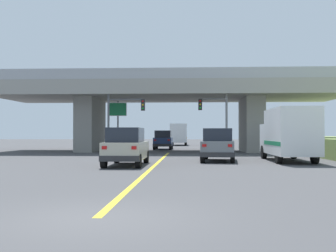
{
  "coord_description": "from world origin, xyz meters",
  "views": [
    {
      "loc": [
        1.89,
        -8.41,
        1.73
      ],
      "look_at": [
        0.36,
        20.75,
        2.24
      ],
      "focal_mm": 44.61,
      "sensor_mm": 36.0,
      "label": 1
    }
  ],
  "objects_px": {
    "suv_crossing": "(218,145)",
    "traffic_signal_nearside": "(217,114)",
    "traffic_signal_farside": "(121,113)",
    "highway_sign": "(118,114)",
    "sedan_oncoming": "(163,140)",
    "suv_lead": "(126,147)",
    "semi_truck_distant": "(179,134)",
    "box_truck": "(288,134)"
  },
  "relations": [
    {
      "from": "sedan_oncoming",
      "to": "suv_lead",
      "type": "bearing_deg",
      "value": -91.32
    },
    {
      "from": "sedan_oncoming",
      "to": "semi_truck_distant",
      "type": "xyz_separation_m",
      "value": [
        1.27,
        15.2,
        0.6
      ]
    },
    {
      "from": "suv_crossing",
      "to": "box_truck",
      "type": "distance_m",
      "value": 4.32
    },
    {
      "from": "box_truck",
      "to": "highway_sign",
      "type": "distance_m",
      "value": 16.89
    },
    {
      "from": "suv_lead",
      "to": "suv_crossing",
      "type": "bearing_deg",
      "value": 35.99
    },
    {
      "from": "traffic_signal_farside",
      "to": "semi_truck_distant",
      "type": "bearing_deg",
      "value": 80.46
    },
    {
      "from": "box_truck",
      "to": "sedan_oncoming",
      "type": "height_order",
      "value": "box_truck"
    },
    {
      "from": "suv_lead",
      "to": "traffic_signal_nearside",
      "type": "height_order",
      "value": "traffic_signal_nearside"
    },
    {
      "from": "traffic_signal_nearside",
      "to": "highway_sign",
      "type": "bearing_deg",
      "value": 170.47
    },
    {
      "from": "traffic_signal_farside",
      "to": "sedan_oncoming",
      "type": "bearing_deg",
      "value": 73.45
    },
    {
      "from": "suv_lead",
      "to": "box_truck",
      "type": "bearing_deg",
      "value": 21.31
    },
    {
      "from": "traffic_signal_farside",
      "to": "traffic_signal_nearside",
      "type": "bearing_deg",
      "value": 4.86
    },
    {
      "from": "box_truck",
      "to": "traffic_signal_farside",
      "type": "bearing_deg",
      "value": 142.54
    },
    {
      "from": "box_truck",
      "to": "sedan_oncoming",
      "type": "xyz_separation_m",
      "value": [
        -8.9,
        18.99,
        -0.66
      ]
    },
    {
      "from": "traffic_signal_nearside",
      "to": "sedan_oncoming",
      "type": "bearing_deg",
      "value": 119.35
    },
    {
      "from": "suv_lead",
      "to": "semi_truck_distant",
      "type": "height_order",
      "value": "semi_truck_distant"
    },
    {
      "from": "box_truck",
      "to": "highway_sign",
      "type": "bearing_deg",
      "value": 138.01
    },
    {
      "from": "box_truck",
      "to": "highway_sign",
      "type": "relative_size",
      "value": 1.52
    },
    {
      "from": "suv_crossing",
      "to": "traffic_signal_nearside",
      "type": "distance_m",
      "value": 10.0
    },
    {
      "from": "suv_crossing",
      "to": "traffic_signal_farside",
      "type": "xyz_separation_m",
      "value": [
        -7.58,
        9.01,
        2.39
      ]
    },
    {
      "from": "sedan_oncoming",
      "to": "semi_truck_distant",
      "type": "relative_size",
      "value": 0.67
    },
    {
      "from": "traffic_signal_farside",
      "to": "highway_sign",
      "type": "xyz_separation_m",
      "value": [
        -0.64,
        2.16,
        0.02
      ]
    },
    {
      "from": "suv_crossing",
      "to": "semi_truck_distant",
      "type": "relative_size",
      "value": 0.7
    },
    {
      "from": "highway_sign",
      "to": "suv_lead",
      "type": "bearing_deg",
      "value": -78.39
    },
    {
      "from": "box_truck",
      "to": "traffic_signal_farside",
      "type": "height_order",
      "value": "traffic_signal_farside"
    },
    {
      "from": "sedan_oncoming",
      "to": "traffic_signal_farside",
      "type": "height_order",
      "value": "traffic_signal_farside"
    },
    {
      "from": "traffic_signal_farside",
      "to": "highway_sign",
      "type": "distance_m",
      "value": 2.26
    },
    {
      "from": "suv_crossing",
      "to": "highway_sign",
      "type": "bearing_deg",
      "value": 131.96
    },
    {
      "from": "suv_crossing",
      "to": "semi_truck_distant",
      "type": "bearing_deg",
      "value": 101.24
    },
    {
      "from": "suv_crossing",
      "to": "highway_sign",
      "type": "relative_size",
      "value": 1.0
    },
    {
      "from": "highway_sign",
      "to": "semi_truck_distant",
      "type": "xyz_separation_m",
      "value": [
        4.86,
        22.95,
        -1.81
      ]
    },
    {
      "from": "highway_sign",
      "to": "suv_crossing",
      "type": "bearing_deg",
      "value": -53.65
    },
    {
      "from": "sedan_oncoming",
      "to": "highway_sign",
      "type": "xyz_separation_m",
      "value": [
        -3.59,
        -7.75,
        2.41
      ]
    },
    {
      "from": "traffic_signal_nearside",
      "to": "traffic_signal_farside",
      "type": "bearing_deg",
      "value": -175.14
    },
    {
      "from": "box_truck",
      "to": "semi_truck_distant",
      "type": "relative_size",
      "value": 1.07
    },
    {
      "from": "suv_crossing",
      "to": "traffic_signal_farside",
      "type": "bearing_deg",
      "value": 135.69
    },
    {
      "from": "suv_crossing",
      "to": "highway_sign",
      "type": "distance_m",
      "value": 14.08
    },
    {
      "from": "suv_crossing",
      "to": "highway_sign",
      "type": "xyz_separation_m",
      "value": [
        -8.22,
        11.17,
        2.41
      ]
    },
    {
      "from": "suv_crossing",
      "to": "traffic_signal_nearside",
      "type": "xyz_separation_m",
      "value": [
        0.55,
        9.7,
        2.36
      ]
    },
    {
      "from": "suv_crossing",
      "to": "semi_truck_distant",
      "type": "height_order",
      "value": "semi_truck_distant"
    },
    {
      "from": "semi_truck_distant",
      "to": "traffic_signal_farside",
      "type": "bearing_deg",
      "value": -99.54
    },
    {
      "from": "traffic_signal_nearside",
      "to": "suv_crossing",
      "type": "bearing_deg",
      "value": -93.25
    }
  ]
}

